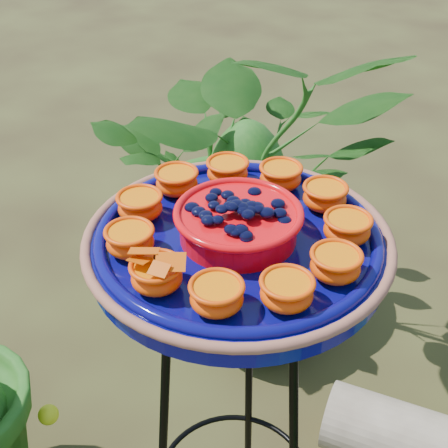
# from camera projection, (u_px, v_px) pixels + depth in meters

# --- Properties ---
(tripod_stand) EXTENTS (0.40, 0.40, 0.86)m
(tripod_stand) POSITION_uv_depth(u_px,v_px,m) (235.00, 406.00, 1.12)
(tripod_stand) COLOR black
(tripod_stand) RESTS_ON ground
(feeder_dish) EXTENTS (0.56, 0.56, 0.10)m
(feeder_dish) POSITION_uv_depth(u_px,v_px,m) (238.00, 238.00, 0.91)
(feeder_dish) COLOR #07085B
(feeder_dish) RESTS_ON tripod_stand
(driftwood_log) EXTENTS (0.55, 0.26, 0.18)m
(driftwood_log) POSITION_uv_depth(u_px,v_px,m) (431.00, 448.00, 1.55)
(driftwood_log) COLOR tan
(driftwood_log) RESTS_ON ground
(shrub_back_left) EXTENTS (1.13, 1.11, 0.95)m
(shrub_back_left) POSITION_uv_depth(u_px,v_px,m) (247.00, 172.00, 1.90)
(shrub_back_left) COLOR #1A5215
(shrub_back_left) RESTS_ON ground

